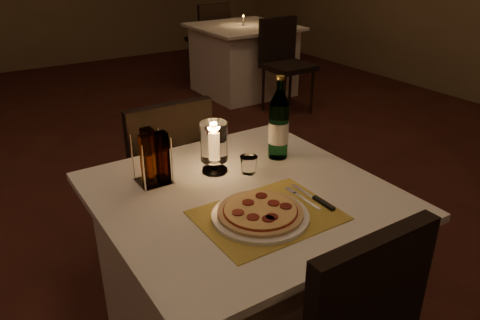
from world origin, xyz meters
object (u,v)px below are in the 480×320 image
main_table (243,273)px  neighbor_table_right (243,59)px  hurricane_candle (214,143)px  water_bottle (279,126)px  pizza (260,211)px  chair_far (164,166)px  plate (260,216)px  tumbler (249,165)px

main_table → neighbor_table_right: 3.65m
hurricane_candle → main_table: bearing=-89.2°
water_bottle → neighbor_table_right: (1.70, 2.88, -0.51)m
pizza → water_bottle: 0.50m
main_table → pizza: pizza is taller
chair_far → water_bottle: (0.29, -0.54, 0.33)m
chair_far → water_bottle: bearing=-61.8°
water_bottle → hurricane_candle: (-0.29, 0.02, -0.02)m
main_table → pizza: bearing=-105.5°
main_table → pizza: size_ratio=3.57×
main_table → chair_far: (0.00, 0.71, 0.18)m
chair_far → hurricane_candle: (-0.00, -0.51, 0.31)m
water_bottle → pizza: bearing=-133.4°
main_table → water_bottle: (0.29, 0.18, 0.51)m
plate → water_bottle: (0.34, 0.36, 0.13)m
plate → neighbor_table_right: plate is taller
neighbor_table_right → water_bottle: bearing=-120.6°
pizza → neighbor_table_right: bearing=57.8°
chair_far → tumbler: chair_far is taller
tumbler → water_bottle: bearing=17.7°
chair_far → neighbor_table_right: (1.99, 2.35, -0.18)m
plate → hurricane_candle: hurricane_candle is taller
hurricane_candle → neighbor_table_right: 3.52m
pizza → hurricane_candle: (0.05, 0.38, 0.09)m
chair_far → neighbor_table_right: 3.08m
chair_far → pizza: (-0.05, -0.89, 0.22)m
main_table → tumbler: size_ratio=14.42×
pizza → water_bottle: (0.34, 0.36, 0.11)m
tumbler → neighbor_table_right: size_ratio=0.07×
pizza → water_bottle: size_ratio=0.81×
tumbler → neighbor_table_right: bearing=57.3°
main_table → neighbor_table_right: size_ratio=1.00×
plate → hurricane_candle: size_ratio=1.57×
main_table → water_bottle: bearing=31.6°
water_bottle → main_table: bearing=-148.4°
pizza → tumbler: (0.15, 0.30, 0.01)m
chair_far → pizza: bearing=-93.2°
plate → neighbor_table_right: size_ratio=0.32×
plate → tumbler: tumbler is taller
pizza → main_table: bearing=74.5°
hurricane_candle → neighbor_table_right: (2.00, 2.86, -0.49)m
tumbler → hurricane_candle: (-0.11, 0.08, 0.08)m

